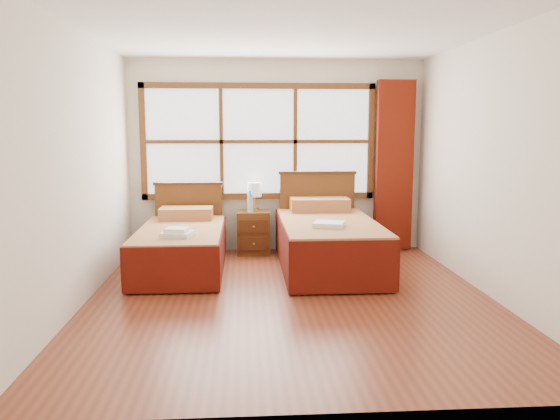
{
  "coord_description": "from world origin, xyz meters",
  "views": [
    {
      "loc": [
        -0.45,
        -5.24,
        1.66
      ],
      "look_at": [
        -0.06,
        0.7,
        0.78
      ],
      "focal_mm": 35.0,
      "sensor_mm": 36.0,
      "label": 1
    }
  ],
  "objects": [
    {
      "name": "lamp",
      "position": [
        -0.31,
        2.13,
        0.84
      ],
      "size": [
        0.19,
        0.19,
        0.37
      ],
      "color": "gold",
      "rests_on": "nightstand"
    },
    {
      "name": "bottle_far",
      "position": [
        -0.37,
        1.89,
        0.69
      ],
      "size": [
        0.07,
        0.07,
        0.25
      ],
      "color": "#A2BBD0",
      "rests_on": "nightstand"
    },
    {
      "name": "wall_left",
      "position": [
        -2.0,
        0.0,
        1.3
      ],
      "size": [
        0.0,
        4.5,
        4.5
      ],
      "primitive_type": "plane",
      "rotation": [
        1.57,
        0.0,
        1.57
      ],
      "color": "silver",
      "rests_on": "floor"
    },
    {
      "name": "ceiling",
      "position": [
        0.0,
        0.0,
        2.6
      ],
      "size": [
        4.5,
        4.5,
        0.0
      ],
      "primitive_type": "plane",
      "rotation": [
        3.14,
        0.0,
        0.0
      ],
      "color": "white",
      "rests_on": "wall_back"
    },
    {
      "name": "curtain",
      "position": [
        1.6,
        2.11,
        1.17
      ],
      "size": [
        0.5,
        0.16,
        2.3
      ],
      "primitive_type": "cube",
      "color": "maroon",
      "rests_on": "wall_back"
    },
    {
      "name": "bed_right",
      "position": [
        0.55,
        1.2,
        0.34
      ],
      "size": [
        1.13,
        2.19,
        1.1
      ],
      "color": "#44230E",
      "rests_on": "floor"
    },
    {
      "name": "wall_right",
      "position": [
        2.0,
        0.0,
        1.3
      ],
      "size": [
        0.0,
        4.5,
        4.5
      ],
      "primitive_type": "plane",
      "rotation": [
        1.57,
        0.0,
        -1.57
      ],
      "color": "silver",
      "rests_on": "floor"
    },
    {
      "name": "bed_left",
      "position": [
        -1.2,
        1.2,
        0.29
      ],
      "size": [
        0.99,
        2.01,
        0.96
      ],
      "color": "#44230E",
      "rests_on": "floor"
    },
    {
      "name": "bottle_near",
      "position": [
        -0.37,
        1.98,
        0.71
      ],
      "size": [
        0.07,
        0.07,
        0.27
      ],
      "color": "#A2BBD0",
      "rests_on": "nightstand"
    },
    {
      "name": "window",
      "position": [
        -0.25,
        2.21,
        1.5
      ],
      "size": [
        3.16,
        0.06,
        1.56
      ],
      "color": "white",
      "rests_on": "wall_back"
    },
    {
      "name": "nightstand",
      "position": [
        -0.33,
        1.99,
        0.29
      ],
      "size": [
        0.44,
        0.43,
        0.58
      ],
      "color": "#5A3213",
      "rests_on": "floor"
    },
    {
      "name": "wall_back",
      "position": [
        0.0,
        2.25,
        1.3
      ],
      "size": [
        4.0,
        0.0,
        4.0
      ],
      "primitive_type": "plane",
      "rotation": [
        1.57,
        0.0,
        0.0
      ],
      "color": "silver",
      "rests_on": "floor"
    },
    {
      "name": "floor",
      "position": [
        0.0,
        0.0,
        0.0
      ],
      "size": [
        4.5,
        4.5,
        0.0
      ],
      "primitive_type": "plane",
      "color": "brown",
      "rests_on": "ground"
    },
    {
      "name": "towels_left",
      "position": [
        -1.18,
        0.65,
        0.55
      ],
      "size": [
        0.36,
        0.33,
        0.09
      ],
      "rotation": [
        0.0,
        0.0,
        -0.21
      ],
      "color": "white",
      "rests_on": "bed_left"
    },
    {
      "name": "towels_right",
      "position": [
        0.49,
        0.72,
        0.61
      ],
      "size": [
        0.4,
        0.37,
        0.05
      ],
      "rotation": [
        0.0,
        0.0,
        -0.3
      ],
      "color": "white",
      "rests_on": "bed_right"
    }
  ]
}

